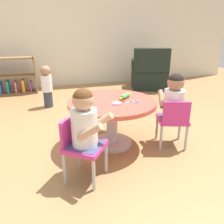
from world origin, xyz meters
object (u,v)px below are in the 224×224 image
(craft_table, at_px, (112,111))
(seated_child_left, at_px, (85,120))
(armchair_dark, at_px, (149,74))
(seated_child_right, at_px, (174,98))
(child_chair_left, at_px, (81,145))
(child_chair_right, at_px, (173,120))
(craft_scissors, at_px, (134,102))
(bookshelf_low, at_px, (11,79))
(rolling_pin, at_px, (125,96))
(toddler_standing, at_px, (47,85))

(craft_table, height_order, seated_child_left, seated_child_left)
(armchair_dark, bearing_deg, seated_child_right, -110.74)
(child_chair_left, bearing_deg, child_chair_right, 13.94)
(seated_child_right, bearing_deg, craft_scissors, 167.56)
(bookshelf_low, relative_size, rolling_pin, 4.89)
(child_chair_left, distance_m, seated_child_left, 0.23)
(armchair_dark, bearing_deg, child_chair_left, -126.00)
(child_chair_left, bearing_deg, seated_child_right, 15.75)
(toddler_standing, height_order, rolling_pin, toddler_standing)
(craft_table, relative_size, seated_child_right, 1.81)
(child_chair_right, bearing_deg, toddler_standing, 124.49)
(armchair_dark, bearing_deg, toddler_standing, -163.42)
(bookshelf_low, xyz_separation_m, armchair_dark, (2.75, -0.40, 0.01))
(craft_table, xyz_separation_m, child_chair_right, (0.60, -0.24, -0.08))
(seated_child_left, relative_size, armchair_dark, 0.56)
(child_chair_left, bearing_deg, toddler_standing, 95.48)
(child_chair_right, xyz_separation_m, seated_child_right, (0.01, 0.04, 0.23))
(seated_child_left, distance_m, seated_child_right, 1.04)
(child_chair_right, relative_size, toddler_standing, 0.80)
(seated_child_right, distance_m, craft_scissors, 0.42)
(craft_table, xyz_separation_m, armchair_dark, (1.50, 2.15, -0.08))
(bookshelf_low, distance_m, toddler_standing, 1.21)
(craft_table, height_order, seated_child_right, seated_child_right)
(child_chair_right, height_order, armchair_dark, armchair_dark)
(child_chair_left, xyz_separation_m, craft_scissors, (0.62, 0.38, 0.20))
(craft_table, distance_m, toddler_standing, 1.64)
(child_chair_left, relative_size, child_chair_right, 1.00)
(craft_scissors, bearing_deg, craft_table, 151.47)
(craft_table, bearing_deg, seated_child_right, -18.07)
(craft_table, relative_size, armchair_dark, 1.02)
(bookshelf_low, bearing_deg, craft_table, -63.84)
(seated_child_right, height_order, craft_scissors, seated_child_right)
(craft_table, xyz_separation_m, rolling_pin, (0.16, 0.04, 0.14))
(armchair_dark, distance_m, craft_scissors, 2.61)
(craft_table, xyz_separation_m, bookshelf_low, (-1.25, 2.55, -0.09))
(child_chair_right, bearing_deg, rolling_pin, 148.09)
(seated_child_left, relative_size, craft_scissors, 3.69)
(armchair_dark, relative_size, craft_scissors, 6.55)
(craft_table, height_order, armchair_dark, armchair_dark)
(craft_table, distance_m, rolling_pin, 0.21)
(seated_child_left, height_order, seated_child_right, same)
(child_chair_left, distance_m, bookshelf_low, 3.15)
(seated_child_right, bearing_deg, toddler_standing, 125.36)
(seated_child_right, relative_size, rolling_pin, 2.68)
(craft_table, relative_size, rolling_pin, 4.86)
(child_chair_right, distance_m, armchair_dark, 2.55)
(toddler_standing, relative_size, rolling_pin, 3.53)
(child_chair_left, bearing_deg, craft_scissors, 31.65)
(seated_child_left, distance_m, child_chair_right, 1.05)
(rolling_pin, bearing_deg, toddler_standing, 117.37)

